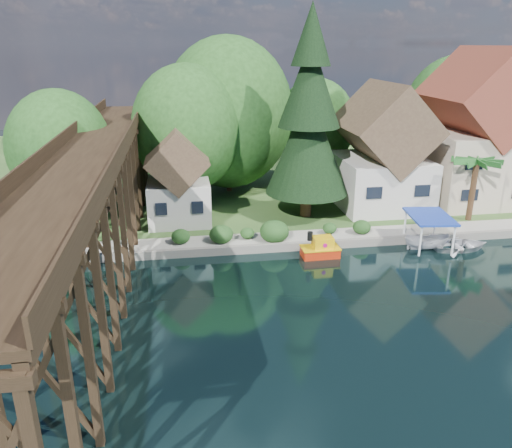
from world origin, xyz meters
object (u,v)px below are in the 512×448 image
Objects in this scene: shed at (178,183)px; conifer at (309,119)px; trestle_bridge at (96,201)px; house_left at (382,156)px; house_center at (475,138)px; palm_tree at (477,163)px; boat_canopy at (428,235)px; tugboat at (321,249)px; boat_white_a at (461,244)px.

shed is 0.46× the size of conifer.
house_left is (23.00, 10.83, -0.21)m from trestle_bridge.
conifer is at bearing -172.29° from house_center.
trestle_bridge is 29.72m from palm_tree.
trestle_bridge is 23.59m from boat_canopy.
tugboat is 0.65× the size of boat_white_a.
trestle_bridge is 7.94× the size of palm_tree.
shed is (5.00, 9.33, -1.52)m from trestle_bridge.
tugboat is at bearing -162.28° from palm_tree.
house_center reaches higher than boat_canopy.
conifer reaches higher than boat_white_a.
conifer is 6.17× the size of tugboat.
house_center is 5.00× the size of tugboat.
trestle_bridge is 9.79× the size of boat_canopy.
house_center is at bearing 7.71° from conifer.
tugboat is at bearing -95.87° from conifer.
shed is (-27.00, -2.00, -2.59)m from house_center.
conifer is 3.08× the size of palm_tree.
palm_tree is at bearing -118.25° from house_center.
tugboat is (-8.04, -9.39, -4.54)m from house_left.
house_left is 0.64× the size of conifer.
trestle_bridge is 15.76m from tugboat.
boat_white_a is at bearing -121.75° from house_center.
trestle_bridge is 33.96m from house_center.
conifer reaches higher than palm_tree.
house_center is 27.20m from shed.
palm_tree is at bearing -7.96° from shed.
house_center is (32.00, 11.33, 1.07)m from trestle_bridge.
palm_tree reaches higher than boat_canopy.
house_center is at bearing 47.99° from boat_canopy.
conifer reaches higher than house_left.
conifer is 14.15m from palm_tree.
boat_canopy is (18.16, -7.81, -2.67)m from shed.
tugboat is at bearing -149.86° from house_center.
conifer is at bearing 51.17° from boat_white_a.
boat_canopy is (8.20, 0.08, 0.56)m from tugboat.
palm_tree is at bearing 11.56° from trestle_bridge.
boat_canopy is at bearing -132.01° from house_center.
house_center is 13.41m from boat_white_a.
house_center reaches higher than house_left.
house_left is 3.97× the size of tugboat.
house_center is at bearing 4.24° from shed.
shed is at bearing 178.94° from conifer.
tugboat is (-0.79, -7.69, -8.15)m from conifer.
palm_tree is 15.60m from tugboat.
shed is 13.11m from tugboat.
palm_tree reaches higher than boat_white_a.
boat_canopy is (23.16, 1.52, -4.20)m from trestle_bridge.
trestle_bridge is 18.52m from conifer.
tugboat is at bearing -179.44° from boat_canopy.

